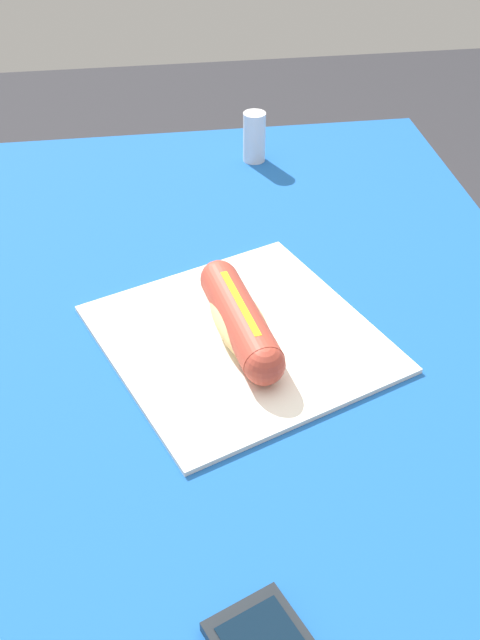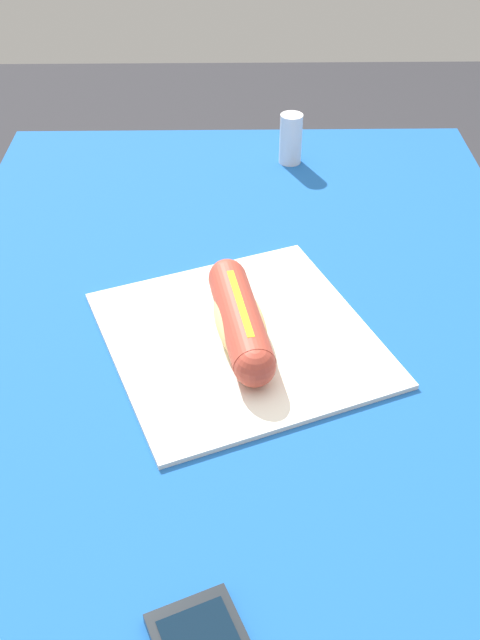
% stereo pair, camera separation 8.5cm
% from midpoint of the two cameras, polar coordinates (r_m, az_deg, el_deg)
% --- Properties ---
extents(dining_table, '(1.19, 0.77, 0.74)m').
position_cam_midpoint_polar(dining_table, '(0.95, 2.92, -8.94)').
color(dining_table, brown).
rests_on(dining_table, ground).
extents(paper_wrapper, '(0.38, 0.38, 0.01)m').
position_cam_midpoint_polar(paper_wrapper, '(0.86, 2.80, -1.51)').
color(paper_wrapper, silver).
rests_on(paper_wrapper, dining_table).
extents(hot_dog, '(0.21, 0.08, 0.05)m').
position_cam_midpoint_polar(hot_dog, '(0.85, 2.86, -0.10)').
color(hot_dog, '#E5BC75').
rests_on(hot_dog, paper_wrapper).
extents(salt_shaker, '(0.04, 0.04, 0.08)m').
position_cam_midpoint_polar(salt_shaker, '(1.23, 5.91, 13.50)').
color(salt_shaker, silver).
rests_on(salt_shaker, dining_table).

